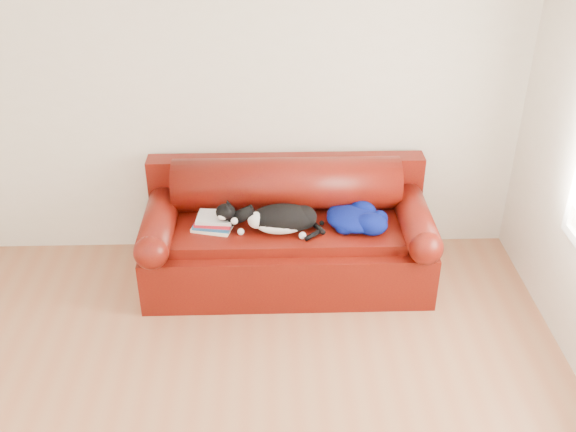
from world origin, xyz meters
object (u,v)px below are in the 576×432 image
blanket (356,218)px  cat (282,219)px  sofa_base (287,252)px  book_stack (214,222)px

blanket → cat: bearing=-174.0°
cat → blanket: cat is taller
sofa_base → cat: bearing=-108.9°
sofa_base → book_stack: book_stack is taller
cat → book_stack: bearing=174.0°
book_stack → cat: size_ratio=0.47×
sofa_base → blanket: 0.60m
book_stack → blanket: size_ratio=0.64×
cat → blanket: (0.54, 0.06, -0.03)m
book_stack → cat: cat is taller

